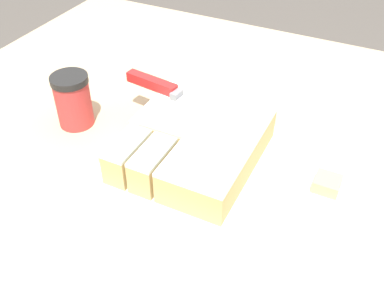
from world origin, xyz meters
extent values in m
cube|color=tan|center=(0.00, 0.00, 0.47)|extent=(1.40, 1.10, 0.94)
cube|color=silver|center=(-0.01, -0.10, 0.94)|extent=(0.31, 0.34, 0.01)
cube|color=tan|center=(-0.01, -0.04, 0.97)|extent=(0.24, 0.17, 0.06)
cube|color=white|center=(-0.01, -0.04, 1.01)|extent=(0.24, 0.17, 0.01)
cube|color=tan|center=(0.05, -0.18, 0.97)|extent=(0.13, 0.11, 0.06)
cube|color=white|center=(0.05, -0.18, 1.01)|extent=(0.13, 0.11, 0.01)
cube|color=tan|center=(-0.10, -0.18, 0.97)|extent=(0.05, 0.10, 0.06)
cube|color=white|center=(-0.10, -0.18, 1.01)|extent=(0.05, 0.10, 0.01)
cube|color=tan|center=(-0.04, -0.18, 0.97)|extent=(0.05, 0.10, 0.06)
cube|color=white|center=(-0.04, -0.18, 1.01)|extent=(0.05, 0.10, 0.01)
cube|color=silver|center=(0.01, -0.03, 1.01)|extent=(0.20, 0.05, 0.00)
cube|color=slate|center=(-0.08, -0.01, 1.02)|extent=(0.02, 0.03, 0.02)
cube|color=red|center=(-0.15, 0.00, 1.02)|extent=(0.12, 0.04, 0.02)
cylinder|color=#B23333|center=(-0.29, -0.10, 0.99)|extent=(0.08, 0.08, 0.10)
cylinder|color=black|center=(-0.29, -0.10, 1.05)|extent=(0.08, 0.08, 0.01)
cube|color=white|center=(0.25, -0.07, 0.94)|extent=(0.15, 0.15, 0.01)
cube|color=tan|center=(0.25, -0.07, 0.95)|extent=(0.05, 0.05, 0.02)
camera|label=1|loc=(0.29, -0.70, 1.52)|focal=42.00mm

